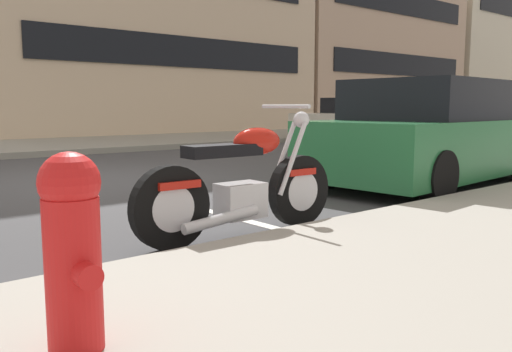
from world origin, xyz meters
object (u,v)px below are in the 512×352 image
Objects in this scene: parked_motorcycle at (243,186)px; fire_hydrant at (72,247)px; parked_car_far_down_curb at (429,137)px; car_opposite_curb at (359,121)px.

fire_hydrant is at bearing -142.44° from parked_motorcycle.
parked_car_far_down_curb is at bearing 11.54° from parked_motorcycle.
parked_car_far_down_curb reaches higher than car_opposite_curb.
parked_motorcycle is 4.02m from parked_car_far_down_curb.
car_opposite_curb reaches higher than fire_hydrant.
car_opposite_curb is (6.97, 6.94, -0.03)m from parked_car_far_down_curb.
parked_car_far_down_curb is (3.95, 0.70, 0.24)m from parked_motorcycle.
car_opposite_curb reaches higher than parked_motorcycle.
parked_car_far_down_curb is at bearing 42.24° from car_opposite_curb.
fire_hydrant is (-12.96, -9.11, -0.09)m from car_opposite_curb.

